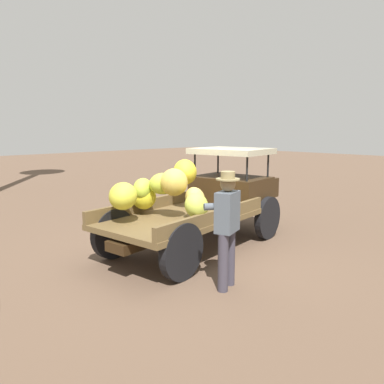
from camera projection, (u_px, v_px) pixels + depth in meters
The scene contains 3 objects.
ground_plane at pixel (191, 253), 6.94m from camera, with size 60.00×60.00×0.00m, color brown.
truck at pixel (205, 198), 7.39m from camera, with size 4.59×2.19×1.89m.
farmer at pixel (227, 223), 5.27m from camera, with size 0.55×0.51×1.71m.
Camera 1 is at (-4.64, -4.77, 2.29)m, focal length 34.69 mm.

